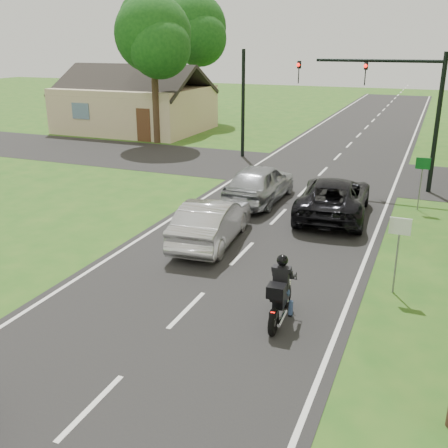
{
  "coord_description": "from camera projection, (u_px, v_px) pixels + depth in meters",
  "views": [
    {
      "loc": [
        5.32,
        -10.48,
        6.4
      ],
      "look_at": [
        -0.22,
        3.0,
        1.3
      ],
      "focal_mm": 42.0,
      "sensor_mm": 36.0,
      "label": 1
    }
  ],
  "objects": [
    {
      "name": "sign_white",
      "position": [
        399.0,
        237.0,
        13.56
      ],
      "size": [
        0.55,
        0.07,
        2.12
      ],
      "color": "slate",
      "rests_on": "ground"
    },
    {
      "name": "traffic_signal",
      "position": [
        395.0,
        96.0,
        22.83
      ],
      "size": [
        6.38,
        0.44,
        6.0
      ],
      "color": "black",
      "rests_on": "ground"
    },
    {
      "name": "sign_green",
      "position": [
        422.0,
        171.0,
        20.48
      ],
      "size": [
        0.55,
        0.07,
        2.12
      ],
      "color": "slate",
      "rests_on": "ground"
    },
    {
      "name": "motorcycle_rider",
      "position": [
        280.0,
        296.0,
        12.43
      ],
      "size": [
        0.57,
        2.0,
        1.73
      ],
      "rotation": [
        0.0,
        0.0,
        0.05
      ],
      "color": "black",
      "rests_on": "ground"
    },
    {
      "name": "road",
      "position": [
        292.0,
        203.0,
        21.9
      ],
      "size": [
        8.0,
        100.0,
        0.01
      ],
      "primitive_type": "cube",
      "color": "black",
      "rests_on": "ground"
    },
    {
      "name": "signal_pole_far",
      "position": [
        243.0,
        104.0,
        29.76
      ],
      "size": [
        0.2,
        0.2,
        6.0
      ],
      "primitive_type": "cylinder",
      "color": "black",
      "rests_on": "ground"
    },
    {
      "name": "tree_left_far",
      "position": [
        195.0,
        31.0,
        41.71
      ],
      "size": [
        5.76,
        5.58,
        10.14
      ],
      "color": "#332316",
      "rests_on": "ground"
    },
    {
      "name": "silver_suv",
      "position": [
        260.0,
        183.0,
        21.81
      ],
      "size": [
        1.99,
        4.78,
        1.62
      ],
      "primitive_type": "imported",
      "rotation": [
        0.0,
        0.0,
        3.12
      ],
      "color": "#9B9FA3",
      "rests_on": "road"
    },
    {
      "name": "silver_sedan",
      "position": [
        212.0,
        221.0,
        17.34
      ],
      "size": [
        1.98,
        4.63,
        1.48
      ],
      "primitive_type": "imported",
      "rotation": [
        0.0,
        0.0,
        3.24
      ],
      "color": "silver",
      "rests_on": "road"
    },
    {
      "name": "dark_suv",
      "position": [
        334.0,
        197.0,
        20.04
      ],
      "size": [
        2.91,
        5.56,
        1.49
      ],
      "primitive_type": "imported",
      "rotation": [
        0.0,
        0.0,
        3.22
      ],
      "color": "black",
      "rests_on": "road"
    },
    {
      "name": "ground",
      "position": [
        187.0,
        310.0,
        13.17
      ],
      "size": [
        140.0,
        140.0,
        0.0
      ],
      "primitive_type": "plane",
      "color": "#265818",
      "rests_on": "ground"
    },
    {
      "name": "cross_road",
      "position": [
        323.0,
        172.0,
        27.14
      ],
      "size": [
        60.0,
        7.0,
        0.01
      ],
      "primitive_type": "cube",
      "color": "black",
      "rests_on": "ground"
    },
    {
      "name": "house",
      "position": [
        136.0,
        106.0,
        39.28
      ],
      "size": [
        10.2,
        8.0,
        4.84
      ],
      "color": "tan",
      "rests_on": "ground"
    },
    {
      "name": "tree_left_near",
      "position": [
        155.0,
        39.0,
        32.49
      ],
      "size": [
        5.12,
        4.96,
        9.22
      ],
      "color": "#332316",
      "rests_on": "ground"
    }
  ]
}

